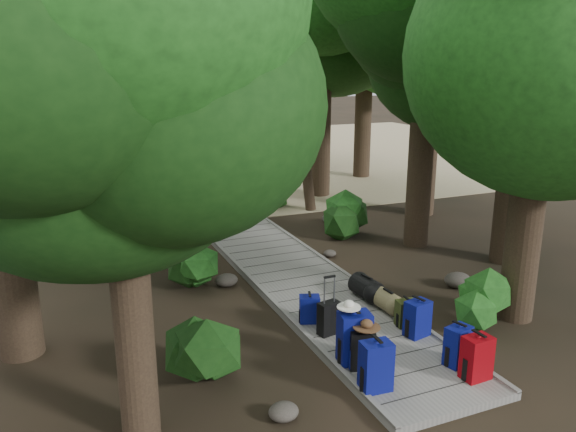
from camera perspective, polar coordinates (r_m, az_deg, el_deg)
name	(u,v)px	position (r m, az deg, el deg)	size (l,w,h in m)	color
ground	(300,283)	(11.69, 1.23, -6.77)	(120.00, 120.00, 0.00)	black
sand_beach	(157,162)	(26.61, -13.21, 5.38)	(40.00, 22.00, 0.02)	tan
boardwalk	(281,264)	(12.52, -0.67, -4.94)	(2.00, 12.00, 0.12)	gray
backpack_left_a	(376,364)	(7.84, 8.94, -14.60)	(0.41, 0.29, 0.77)	#070F6D
backpack_left_b	(362,347)	(8.33, 7.53, -13.09)	(0.35, 0.25, 0.65)	black
backpack_left_c	(354,335)	(8.43, 6.77, -11.92)	(0.46, 0.33, 0.86)	#070F6D
backpack_left_d	(310,308)	(9.65, 2.20, -9.28)	(0.34, 0.24, 0.52)	#070F6D
backpack_right_a	(477,355)	(8.43, 18.64, -13.28)	(0.39, 0.28, 0.70)	#960004
backpack_right_b	(458,344)	(8.71, 16.88, -12.31)	(0.37, 0.26, 0.66)	#070F6D
backpack_right_c	(418,317)	(9.39, 13.03, -9.93)	(0.39, 0.27, 0.66)	#070F6D
backpack_right_d	(406,312)	(9.71, 11.92, -9.50)	(0.33, 0.24, 0.50)	#323E16
duffel_right_khaki	(388,301)	(10.25, 10.09, -8.51)	(0.35, 0.52, 0.35)	olive
duffel_right_black	(366,287)	(10.71, 7.95, -7.20)	(0.40, 0.63, 0.40)	black
suitcase_on_boardwalk	(329,318)	(9.25, 4.16, -10.31)	(0.36, 0.20, 0.55)	black
lone_suitcase_on_sand	(214,187)	(19.06, -7.56, 2.96)	(0.45, 0.26, 0.70)	black
hat_brown	(367,323)	(8.15, 8.00, -10.76)	(0.40, 0.40, 0.12)	#51351E
hat_white	(349,304)	(8.23, 6.21, -8.84)	(0.35, 0.35, 0.12)	silver
kayak	(83,196)	(19.68, -20.12, 1.93)	(0.65, 2.99, 0.30)	red
sun_lounger	(271,172)	(21.98, -1.71, 4.49)	(0.53, 1.65, 0.53)	silver
tree_right_a	(542,72)	(10.05, 24.43, 13.14)	(5.09, 5.09, 8.48)	black
tree_right_b	(524,61)	(13.10, 22.87, 14.34)	(4.97, 4.97, 8.88)	black
tree_right_c	(426,68)	(13.75, 13.87, 14.42)	(4.95, 4.95, 8.57)	black
tree_right_d	(433,32)	(16.89, 14.48, 17.62)	(5.69, 5.69, 10.44)	black
tree_right_e	(322,46)	(18.90, 3.44, 16.88)	(5.48, 5.48, 9.86)	black
tree_right_f	(365,56)	(22.34, 7.86, 15.83)	(5.23, 5.23, 9.33)	black
tree_left_a	(121,169)	(6.28, -16.58, 4.58)	(3.94, 3.94, 6.57)	black
tree_left_c	(88,77)	(13.39, -19.67, 13.20)	(4.72, 4.72, 8.21)	black
tree_back_a	(114,61)	(24.72, -17.27, 14.80)	(5.17, 5.17, 8.96)	black
tree_back_b	(183,38)	(27.10, -10.63, 17.33)	(6.15, 6.15, 10.98)	black
tree_back_c	(254,70)	(27.38, -3.48, 14.59)	(4.54, 4.54, 8.17)	black
tree_back_d	(25,64)	(23.71, -25.20, 13.79)	(5.23, 5.23, 8.72)	black
palm_right_a	(312,85)	(17.09, 2.47, 13.19)	(4.43, 4.43, 7.55)	#103912
palm_right_b	(305,61)	(23.58, 1.69, 15.42)	(4.62, 4.62, 8.92)	#103912
palm_right_c	(230,84)	(23.32, -5.93, 13.15)	(4.48, 4.48, 7.13)	#103912
palm_left_a	(50,96)	(15.96, -22.99, 11.19)	(4.50, 4.50, 7.16)	#103912
rock_left_a	(284,412)	(7.54, -0.45, -19.26)	(0.39, 0.35, 0.22)	#4C473F
rock_left_b	(208,332)	(9.52, -8.12, -11.60)	(0.39, 0.35, 0.22)	#4C473F
rock_left_c	(227,280)	(11.54, -6.26, -6.49)	(0.46, 0.41, 0.25)	#4C473F
rock_left_d	(159,256)	(13.27, -12.93, -4.03)	(0.33, 0.29, 0.18)	#4C473F
rock_right_a	(477,339)	(9.71, 18.69, -11.72)	(0.39, 0.35, 0.22)	#4C473F
rock_right_b	(458,280)	(11.91, 16.86, -6.25)	(0.55, 0.49, 0.30)	#4C473F
rock_right_c	(330,253)	(13.20, 4.27, -3.81)	(0.30, 0.27, 0.17)	#4C473F
rock_right_d	(331,218)	(15.93, 4.41, -0.22)	(0.53, 0.48, 0.29)	#4C473F
shrub_left_a	(209,352)	(8.04, -8.01, -13.49)	(1.19, 1.19, 1.07)	#184414
shrub_left_b	(188,269)	(11.36, -10.16, -5.35)	(0.96, 0.96, 0.87)	#184414
shrub_left_c	(119,213)	(15.32, -16.80, 0.25)	(1.31, 1.31, 1.18)	#184414
shrub_right_a	(477,300)	(10.22, 18.65, -8.08)	(1.06, 1.06, 0.95)	#184414
shrub_right_b	(347,216)	(14.57, 5.96, 0.03)	(1.29, 1.29, 1.16)	#184414
shrub_right_c	(276,196)	(17.54, -1.22, 2.07)	(0.86, 0.86, 0.78)	#184414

